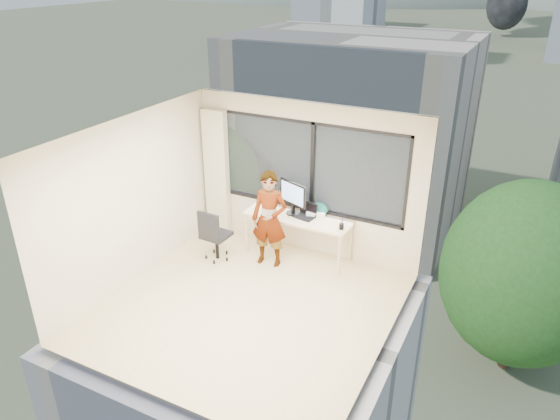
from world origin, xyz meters
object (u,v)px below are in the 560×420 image
Objects in this scene: desk at (298,236)px; laptop at (305,211)px; chair at (216,233)px; game_console at (316,212)px; handbag at (320,209)px; person at (269,219)px; monitor at (293,198)px.

laptop reaches higher than desk.
game_console is at bearing 35.17° from chair.
game_console is at bearing 41.38° from desk.
laptop is 1.27× the size of handbag.
person reaches higher than laptop.
monitor is (0.19, 0.47, 0.23)m from person.
handbag is (0.61, 0.65, 0.05)m from person.
desk is 0.68m from monitor.
game_console reaches higher than desk.
desk is at bearing -159.17° from laptop.
laptop is (-0.13, -0.19, 0.07)m from game_console.
monitor reaches higher than chair.
monitor is 0.46m from game_console.
chair is 1.71m from game_console.
desk is at bearing 33.09° from chair.
desk is 6.51× the size of handbag.
monitor reaches higher than desk.
laptop is (1.29, 0.71, 0.38)m from chair.
laptop is at bearing 36.54° from person.
handbag reaches higher than game_console.
chair is at bearing -140.23° from laptop.
game_console is at bearing 66.97° from laptop.
monitor is at bearing -174.15° from game_console.
game_console is 0.10m from handbag.
person is at bearing -123.63° from laptop.
person is 5.25× the size of game_console.
chair is at bearing -149.74° from desk.
laptop is at bearing 10.88° from monitor.
chair is at bearing -123.67° from monitor.
handbag is (0.06, 0.03, 0.07)m from game_console.
monitor is at bearing -174.24° from handbag.
chair is 1.78m from handbag.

